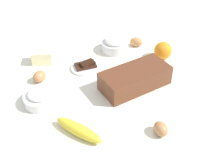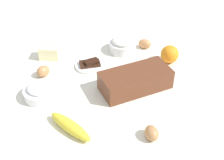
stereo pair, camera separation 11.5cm
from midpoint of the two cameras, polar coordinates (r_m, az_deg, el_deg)
ground_plane at (r=1.18m, az=-2.79°, el=-2.03°), size 2.40×2.40×0.02m
loaf_pan at (r=1.16m, az=1.77°, el=0.30°), size 0.30×0.19×0.08m
flour_bowl at (r=1.39m, az=-1.77°, el=7.01°), size 0.13×0.13×0.07m
sugar_bowl at (r=1.13m, az=-16.79°, el=-3.40°), size 0.13×0.13×0.06m
banana at (r=0.99m, az=-9.97°, el=-9.84°), size 0.15×0.18×0.04m
orange_fruit at (r=1.34m, az=7.63°, el=5.70°), size 0.08×0.08×0.08m
butter_block at (r=1.36m, az=-15.97°, el=4.38°), size 0.10×0.08×0.06m
egg_near_butter at (r=1.25m, az=-16.75°, el=0.57°), size 0.08×0.07×0.05m
egg_beside_bowl at (r=1.43m, az=2.51°, el=7.46°), size 0.08×0.07×0.05m
egg_loose at (r=0.98m, az=6.28°, el=-9.73°), size 0.05×0.06×0.05m
chocolate_plate at (r=1.29m, az=-7.76°, el=2.59°), size 0.13×0.13×0.03m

